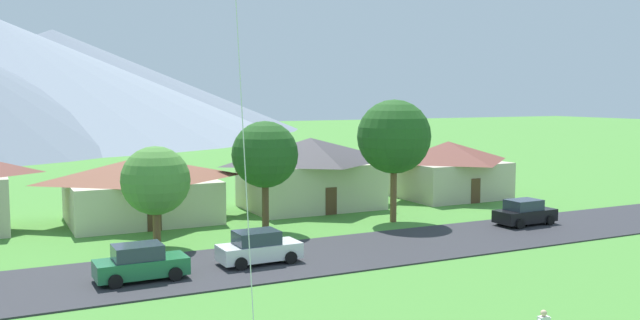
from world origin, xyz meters
TOP-DOWN VIEW (x-y plane):
  - road_strip at (0.00, 28.13)m, footprint 160.00×7.70m
  - mountain_east_ridge at (4.90, 174.07)m, footprint 120.50×120.50m
  - house_left_center at (-0.54, 42.59)m, footprint 10.34×8.39m
  - house_right_center at (12.22, 42.33)m, footprint 10.55×7.46m
  - house_rightmost at (24.98, 42.02)m, footprint 8.97×7.96m
  - tree_near_left at (-1.43, 34.04)m, footprint 3.90×3.90m
  - tree_left_of_center at (5.79, 35.49)m, footprint 4.22×4.22m
  - tree_center at (14.83, 34.63)m, footprint 5.03×5.03m
  - parked_car_black_west_end at (21.88, 29.57)m, footprint 4.25×2.18m
  - parked_car_white_mid_west at (2.38, 27.90)m, footprint 4.23×2.14m
  - parked_car_green_mid_east at (-3.68, 27.40)m, footprint 4.23×2.14m

SIDE VIEW (x-z plane):
  - road_strip at x=0.00m, z-range 0.00..0.08m
  - parked_car_black_west_end at x=21.88m, z-range 0.03..1.71m
  - parked_car_white_mid_west at x=2.38m, z-range 0.03..1.71m
  - parked_car_green_mid_east at x=-3.68m, z-range 0.03..1.71m
  - house_left_center at x=-0.54m, z-range 0.08..4.52m
  - house_rightmost at x=24.98m, z-range 0.08..4.83m
  - house_right_center at x=12.22m, z-range 0.10..5.49m
  - tree_near_left at x=-1.43m, z-range 0.93..6.73m
  - tree_left_of_center at x=5.79m, z-range 1.38..8.42m
  - tree_center at x=14.83m, z-range 1.64..10.01m
  - mountain_east_ridge at x=4.90m, z-range 0.00..24.65m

